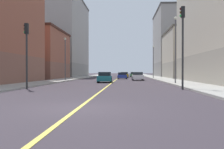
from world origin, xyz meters
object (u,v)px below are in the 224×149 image
at_px(street_lamp_right_near, 65,54).
at_px(traffic_light_right_near, 26,46).
at_px(building_left_far, 175,44).
at_px(building_right_midblock, 34,55).
at_px(car_green, 133,75).
at_px(car_white, 138,76).
at_px(car_yellow, 125,75).
at_px(car_teal, 105,77).
at_px(street_lamp_left_far, 153,58).
at_px(building_right_distant, 63,38).
at_px(car_blue, 122,76).
at_px(building_left_mid, 192,54).
at_px(street_lamp_left_near, 175,43).
at_px(traffic_light_left_near, 183,37).

bearing_deg(street_lamp_right_near, traffic_light_right_near, -86.83).
distance_m(building_left_far, traffic_light_right_near, 60.30).
relative_size(building_right_midblock, car_green, 3.35).
distance_m(building_right_midblock, car_white, 20.83).
relative_size(car_yellow, car_white, 0.96).
relative_size(car_green, car_teal, 1.02).
bearing_deg(street_lamp_left_far, car_teal, -113.10).
relative_size(building_right_distant, car_blue, 6.17).
bearing_deg(building_left_mid, car_white, -132.48).
bearing_deg(car_blue, street_lamp_left_far, 25.32).
bearing_deg(building_left_mid, street_lamp_left_near, -107.40).
bearing_deg(car_white, building_right_distant, 125.21).
bearing_deg(car_white, building_left_far, 69.95).
xyz_separation_m(street_lamp_left_near, car_teal, (-8.50, 4.86, -4.03)).
bearing_deg(street_lamp_left_far, car_white, -108.56).
bearing_deg(car_yellow, street_lamp_left_far, -52.69).
bearing_deg(street_lamp_left_near, building_right_midblock, 140.52).
distance_m(building_right_midblock, car_yellow, 22.34).
bearing_deg(building_left_far, traffic_light_right_near, -111.92).
bearing_deg(traffic_light_right_near, building_left_far, 68.08).
bearing_deg(building_right_distant, building_left_far, 9.87).
bearing_deg(street_lamp_left_near, traffic_light_left_near, -96.76).
xyz_separation_m(traffic_light_left_near, car_blue, (-5.44, 30.31, -3.67)).
relative_size(building_right_distant, street_lamp_left_far, 3.91).
bearing_deg(building_right_midblock, traffic_light_right_near, -71.26).
height_order(building_right_distant, car_green, building_right_distant).
xyz_separation_m(traffic_light_right_near, street_lamp_left_far, (13.94, 33.37, 0.63)).
bearing_deg(car_green, street_lamp_left_near, -84.52).
xyz_separation_m(building_left_mid, traffic_light_right_near, (-22.41, -35.58, -1.58)).
height_order(car_teal, car_blue, car_teal).
xyz_separation_m(car_white, car_blue, (-2.73, 8.05, -0.04)).
bearing_deg(building_left_mid, car_yellow, 158.33).
distance_m(car_white, car_blue, 8.50).
xyz_separation_m(car_yellow, car_blue, (-0.37, -11.05, -0.01)).
xyz_separation_m(building_left_far, building_right_midblock, (-31.85, -27.84, -4.82)).
height_order(traffic_light_left_near, street_lamp_left_far, street_lamp_left_far).
height_order(building_left_far, street_lamp_left_far, building_left_far).
distance_m(traffic_light_left_near, car_teal, 15.80).
height_order(street_lamp_left_far, car_yellow, street_lamp_left_far).
bearing_deg(building_right_midblock, street_lamp_right_near, -49.96).
distance_m(street_lamp_left_near, car_blue, 23.05).
bearing_deg(building_left_mid, building_right_midblock, -166.33).
distance_m(building_left_mid, car_yellow, 16.30).
bearing_deg(building_left_far, building_left_mid, -90.00).
height_order(car_green, car_white, car_white).
bearing_deg(car_green, building_left_mid, -45.36).
xyz_separation_m(building_left_far, street_lamp_right_near, (-23.39, -37.91, -5.45)).
xyz_separation_m(street_lamp_left_near, car_green, (-3.78, 39.41, -4.06)).
height_order(building_right_distant, car_teal, building_right_distant).
distance_m(traffic_light_left_near, street_lamp_right_near, 22.56).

